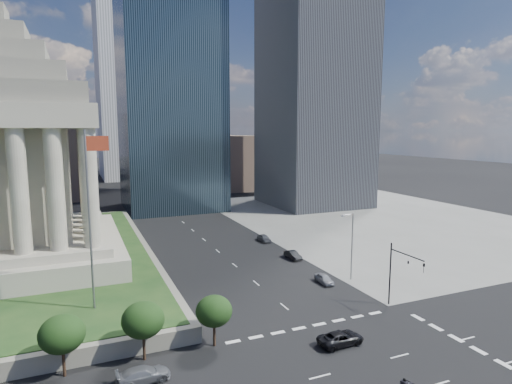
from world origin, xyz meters
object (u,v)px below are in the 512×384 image
street_lamp_north (351,242)px  pickup_truck (341,338)px  traffic_signal_ne (401,268)px  parked_sedan_mid (293,255)px  suv_grey (143,374)px  parked_sedan_near (324,279)px  flagpole (91,210)px  parked_sedan_far (264,238)px

street_lamp_north → pickup_truck: 20.68m
traffic_signal_ne → parked_sedan_mid: bearing=95.2°
suv_grey → parked_sedan_near: (27.62, 14.84, -0.02)m
street_lamp_north → suv_grey: size_ratio=2.14×
pickup_truck → suv_grey: 19.66m
street_lamp_north → flagpole: bearing=-178.4°
suv_grey → parked_sedan_mid: same height
street_lamp_north → parked_sedan_mid: 13.66m
traffic_signal_ne → street_lamp_north: (0.83, 11.30, 0.41)m
flagpole → parked_sedan_mid: 37.01m
parked_sedan_mid → parked_sedan_far: bearing=86.4°
traffic_signal_ne → street_lamp_north: street_lamp_north is taller
flagpole → parked_sedan_far: size_ratio=4.85×
street_lamp_north → parked_sedan_mid: bearing=103.5°
parked_sedan_near → parked_sedan_mid: size_ratio=0.94×
parked_sedan_far → traffic_signal_ne: bearing=-86.7°
flagpole → suv_grey: bearing=-76.8°
flagpole → suv_grey: 18.76m
traffic_signal_ne → pickup_truck: bearing=-158.5°
traffic_signal_ne → parked_sedan_mid: 24.20m
parked_sedan_near → parked_sedan_far: 24.82m
traffic_signal_ne → flagpole: bearing=163.3°
street_lamp_north → suv_grey: (-31.94, -14.67, -4.98)m
parked_sedan_mid → pickup_truck: bearing=-111.0°
flagpole → pickup_truck: (22.83, -14.84, -12.43)m
parked_sedan_near → parked_sedan_mid: parked_sedan_mid is taller
flagpole → parked_sedan_far: (32.42, 25.94, -12.41)m
pickup_truck → suv_grey: (-19.62, 1.17, -0.01)m
street_lamp_north → parked_sedan_far: size_ratio=2.43×
suv_grey → parked_sedan_near: size_ratio=1.21×
parked_sedan_mid → parked_sedan_far: size_ratio=1.00×
parked_sedan_far → suv_grey: bearing=-126.1°
flagpole → parked_sedan_near: size_ratio=5.18×
suv_grey → parked_sedan_near: 31.35m
traffic_signal_ne → street_lamp_north: 11.34m
flagpole → parked_sedan_near: (30.83, 1.17, -12.46)m
pickup_truck → parked_sedan_near: 17.89m
parked_sedan_near → traffic_signal_ne: bearing=-70.4°
traffic_signal_ne → parked_sedan_near: size_ratio=2.07×
suv_grey → parked_sedan_near: suv_grey is taller
flagpole → parked_sedan_mid: (32.19, 13.37, -12.44)m
flagpole → parked_sedan_mid: size_ratio=4.86×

